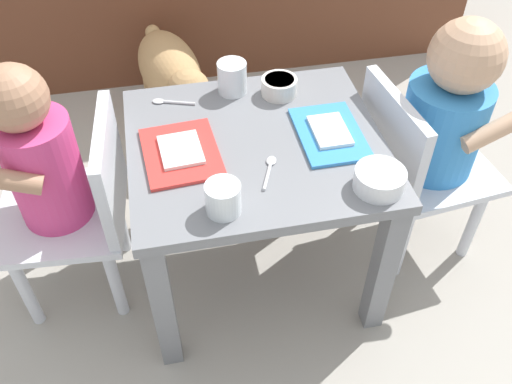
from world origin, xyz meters
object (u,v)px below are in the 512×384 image
(dog, at_px, (172,73))
(spoon_by_left_tray, at_px, (269,169))
(seated_child_left, at_px, (51,169))
(spoon_by_right_tray, at_px, (169,102))
(food_tray_left, at_px, (181,152))
(cereal_bowl_left_side, at_px, (380,179))
(dining_table, at_px, (256,170))
(water_cup_left, at_px, (223,200))
(water_cup_right, at_px, (232,79))
(seated_child_right, at_px, (441,119))
(cereal_bowl_right_side, at_px, (279,86))
(food_tray_right, at_px, (330,133))

(dog, relative_size, spoon_by_left_tray, 4.84)
(seated_child_left, distance_m, spoon_by_right_tray, 0.30)
(food_tray_left, height_order, cereal_bowl_left_side, cereal_bowl_left_side)
(dining_table, xyz_separation_m, water_cup_left, (-0.10, -0.18, 0.11))
(dining_table, height_order, water_cup_right, water_cup_right)
(spoon_by_right_tray, bearing_deg, water_cup_right, 6.59)
(seated_child_right, relative_size, dog, 1.36)
(water_cup_right, height_order, spoon_by_left_tray, water_cup_right)
(spoon_by_right_tray, bearing_deg, cereal_bowl_left_side, -43.89)
(dog, bearing_deg, cereal_bowl_right_side, -65.07)
(seated_child_left, relative_size, seated_child_right, 0.99)
(cereal_bowl_right_side, height_order, spoon_by_right_tray, cereal_bowl_right_side)
(spoon_by_left_tray, bearing_deg, seated_child_right, 14.78)
(spoon_by_right_tray, bearing_deg, water_cup_left, -79.03)
(dining_table, xyz_separation_m, food_tray_left, (-0.16, -0.01, 0.09))
(food_tray_left, distance_m, cereal_bowl_right_side, 0.30)
(seated_child_right, distance_m, food_tray_right, 0.28)
(dining_table, distance_m, cereal_bowl_right_side, 0.21)
(water_cup_left, relative_size, water_cup_right, 0.89)
(seated_child_right, bearing_deg, food_tray_left, -177.12)
(water_cup_left, bearing_deg, seated_child_right, 20.90)
(seated_child_left, bearing_deg, cereal_bowl_left_side, -18.96)
(seated_child_right, height_order, cereal_bowl_right_side, seated_child_right)
(dining_table, bearing_deg, spoon_by_left_tray, -84.53)
(cereal_bowl_right_side, bearing_deg, spoon_by_left_tray, -107.39)
(dog, bearing_deg, dining_table, -77.86)
(dog, bearing_deg, spoon_by_right_tray, -93.28)
(cereal_bowl_left_side, distance_m, cereal_bowl_right_side, 0.36)
(seated_child_right, bearing_deg, cereal_bowl_right_side, 158.14)
(dining_table, relative_size, food_tray_right, 2.72)
(dog, height_order, cereal_bowl_right_side, cereal_bowl_right_side)
(seated_child_right, relative_size, water_cup_right, 8.55)
(seated_child_left, distance_m, cereal_bowl_left_side, 0.67)
(food_tray_right, relative_size, spoon_by_right_tray, 2.00)
(seated_child_left, bearing_deg, water_cup_left, -33.29)
(seated_child_left, height_order, cereal_bowl_left_side, seated_child_left)
(food_tray_left, height_order, water_cup_left, water_cup_left)
(seated_child_right, bearing_deg, spoon_by_left_tray, -165.22)
(seated_child_left, bearing_deg, dog, 64.64)
(dining_table, relative_size, water_cup_left, 8.08)
(cereal_bowl_left_side, height_order, cereal_bowl_right_side, same)
(seated_child_right, height_order, food_tray_left, seated_child_right)
(food_tray_left, bearing_deg, seated_child_left, 170.58)
(dining_table, bearing_deg, food_tray_left, -177.19)
(food_tray_right, bearing_deg, dog, 114.41)
(food_tray_right, relative_size, cereal_bowl_right_side, 2.40)
(dining_table, distance_m, food_tray_right, 0.18)
(water_cup_left, bearing_deg, dining_table, 61.66)
(seated_child_left, relative_size, food_tray_left, 3.18)
(dining_table, relative_size, water_cup_right, 7.18)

